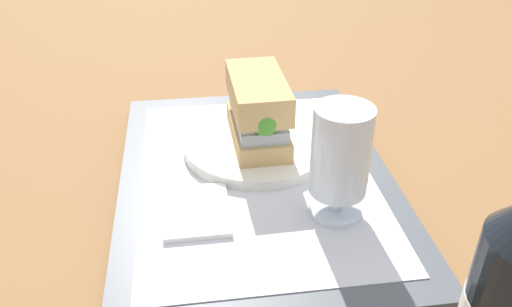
# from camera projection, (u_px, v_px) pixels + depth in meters

# --- Properties ---
(ground_plane) EXTENTS (3.00, 3.00, 0.00)m
(ground_plane) POSITION_uv_depth(u_px,v_px,m) (256.00, 188.00, 0.64)
(ground_plane) COLOR olive
(tray) EXTENTS (0.44, 0.32, 0.02)m
(tray) POSITION_uv_depth(u_px,v_px,m) (256.00, 182.00, 0.63)
(tray) COLOR #4C5156
(tray) RESTS_ON ground_plane
(placemat) EXTENTS (0.38, 0.27, 0.00)m
(placemat) POSITION_uv_depth(u_px,v_px,m) (256.00, 174.00, 0.63)
(placemat) COLOR silver
(placemat) RESTS_ON tray
(plate) EXTENTS (0.19, 0.19, 0.01)m
(plate) POSITION_uv_depth(u_px,v_px,m) (258.00, 144.00, 0.67)
(plate) COLOR silver
(plate) RESTS_ON placemat
(sandwich) EXTENTS (0.13, 0.07, 0.08)m
(sandwich) POSITION_uv_depth(u_px,v_px,m) (258.00, 110.00, 0.64)
(sandwich) COLOR tan
(sandwich) RESTS_ON plate
(beer_glass) EXTENTS (0.06, 0.06, 0.12)m
(beer_glass) POSITION_uv_depth(u_px,v_px,m) (340.00, 159.00, 0.53)
(beer_glass) COLOR silver
(beer_glass) RESTS_ON placemat
(napkin_folded) EXTENTS (0.09, 0.07, 0.01)m
(napkin_folded) POSITION_uv_depth(u_px,v_px,m) (196.00, 211.00, 0.56)
(napkin_folded) COLOR white
(napkin_folded) RESTS_ON placemat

